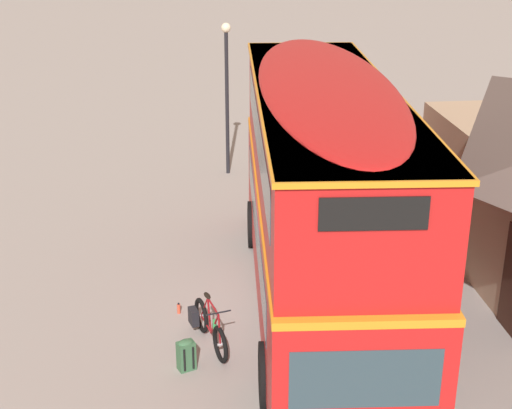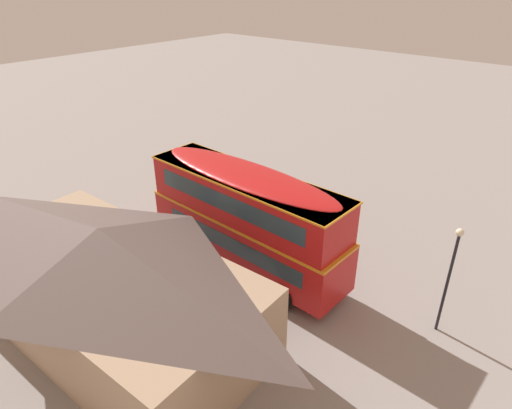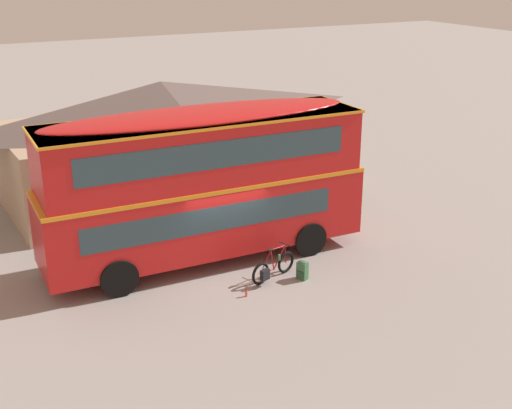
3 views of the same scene
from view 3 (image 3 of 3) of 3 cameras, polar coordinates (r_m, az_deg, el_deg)
The scene contains 6 objects.
ground_plane at distance 20.67m, azimuth -2.90°, elevation -5.36°, with size 120.00×120.00×0.00m, color gray.
double_decker_bus at distance 20.30m, azimuth -4.48°, elevation 2.17°, with size 10.01×2.81×4.79m.
touring_bicycle at distance 19.78m, azimuth 1.41°, elevation -5.40°, with size 1.71×0.80×1.01m.
backpack_on_ground at distance 19.87m, azimuth 3.96°, elevation -5.54°, with size 0.34×0.36×0.59m.
water_bottle_red_squeeze at distance 18.95m, azimuth -0.83°, elevation -7.52°, with size 0.07×0.07×0.23m.
pub_building at distance 26.50m, azimuth -7.89°, elevation 5.65°, with size 12.61×6.75×4.49m.
Camera 3 is at (-7.62, -16.96, 9.02)m, focal length 47.07 mm.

